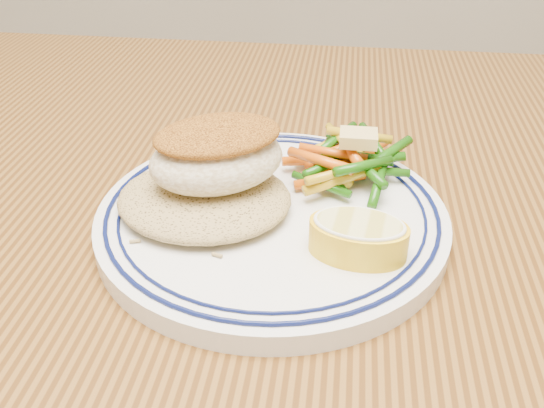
% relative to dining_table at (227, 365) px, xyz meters
% --- Properties ---
extents(dining_table, '(1.50, 0.90, 0.75)m').
position_rel_dining_table_xyz_m(dining_table, '(0.00, 0.00, 0.00)').
color(dining_table, '#4C2C0F').
rests_on(dining_table, ground).
extents(plate, '(0.24, 0.24, 0.02)m').
position_rel_dining_table_xyz_m(plate, '(0.03, 0.04, 0.11)').
color(plate, silver).
rests_on(plate, dining_table).
extents(rice_pilaf, '(0.12, 0.11, 0.02)m').
position_rel_dining_table_xyz_m(rice_pilaf, '(-0.02, 0.04, 0.12)').
color(rice_pilaf, '#9A814D').
rests_on(rice_pilaf, plate).
extents(fish_fillet, '(0.11, 0.10, 0.05)m').
position_rel_dining_table_xyz_m(fish_fillet, '(-0.01, 0.05, 0.15)').
color(fish_fillet, beige).
rests_on(fish_fillet, rice_pilaf).
extents(vegetable_pile, '(0.10, 0.11, 0.03)m').
position_rel_dining_table_xyz_m(vegetable_pile, '(0.08, 0.10, 0.13)').
color(vegetable_pile, '#18500A').
rests_on(vegetable_pile, plate).
extents(butter_pat, '(0.03, 0.02, 0.01)m').
position_rel_dining_table_xyz_m(butter_pat, '(0.08, 0.09, 0.15)').
color(butter_pat, '#DABD6A').
rests_on(butter_pat, vegetable_pile).
extents(lemon_wedge, '(0.07, 0.06, 0.02)m').
position_rel_dining_table_xyz_m(lemon_wedge, '(0.09, 0.00, 0.13)').
color(lemon_wedge, yellow).
rests_on(lemon_wedge, plate).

